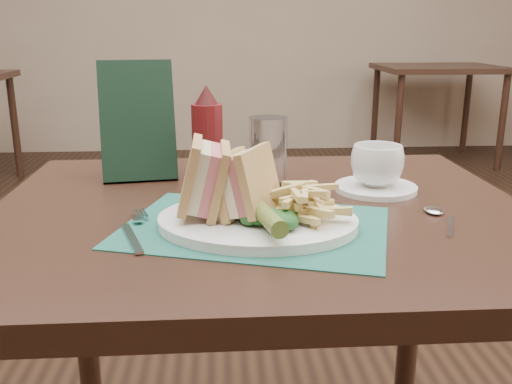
# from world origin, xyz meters

# --- Properties ---
(wall_back) EXTENTS (6.00, 0.00, 6.00)m
(wall_back) POSITION_xyz_m (0.00, 3.50, 0.00)
(wall_back) COLOR tan
(wall_back) RESTS_ON ground
(table_bg_right) EXTENTS (0.90, 0.75, 0.75)m
(table_bg_right) POSITION_xyz_m (1.63, 2.94, 0.38)
(table_bg_right) COLOR black
(table_bg_right) RESTS_ON ground
(placemat) EXTENTS (0.45, 0.38, 0.00)m
(placemat) POSITION_xyz_m (-0.02, -0.60, 0.75)
(placemat) COLOR #1A5648
(placemat) RESTS_ON table_main
(plate) EXTENTS (0.34, 0.29, 0.01)m
(plate) POSITION_xyz_m (-0.01, -0.60, 0.76)
(plate) COLOR white
(plate) RESTS_ON placemat
(sandwich_half_a) EXTENTS (0.08, 0.12, 0.11)m
(sandwich_half_a) POSITION_xyz_m (-0.11, -0.58, 0.82)
(sandwich_half_a) COLOR tan
(sandwich_half_a) RESTS_ON plate
(sandwich_half_b) EXTENTS (0.12, 0.13, 0.11)m
(sandwich_half_b) POSITION_xyz_m (-0.05, -0.59, 0.82)
(sandwich_half_b) COLOR tan
(sandwich_half_b) RESTS_ON plate
(kale_garnish) EXTENTS (0.11, 0.08, 0.03)m
(kale_garnish) POSITION_xyz_m (-0.01, -0.65, 0.78)
(kale_garnish) COLOR #163D19
(kale_garnish) RESTS_ON plate
(pickle_spear) EXTENTS (0.05, 0.12, 0.03)m
(pickle_spear) POSITION_xyz_m (-0.00, -0.67, 0.79)
(pickle_spear) COLOR #4F6627
(pickle_spear) RESTS_ON plate
(fries_pile) EXTENTS (0.18, 0.20, 0.05)m
(fries_pile) POSITION_xyz_m (0.05, -0.59, 0.79)
(fries_pile) COLOR tan
(fries_pile) RESTS_ON plate
(fork) EXTENTS (0.08, 0.17, 0.01)m
(fork) POSITION_xyz_m (-0.19, -0.61, 0.76)
(fork) COLOR silver
(fork) RESTS_ON placemat
(spoon) EXTENTS (0.09, 0.15, 0.01)m
(spoon) POSITION_xyz_m (0.28, -0.59, 0.76)
(spoon) COLOR silver
(spoon) RESTS_ON table_main
(saucer) EXTENTS (0.16, 0.16, 0.01)m
(saucer) POSITION_xyz_m (0.22, -0.42, 0.76)
(saucer) COLOR white
(saucer) RESTS_ON table_main
(coffee_cup) EXTENTS (0.12, 0.12, 0.08)m
(coffee_cup) POSITION_xyz_m (0.22, -0.42, 0.80)
(coffee_cup) COLOR white
(coffee_cup) RESTS_ON saucer
(drinking_glass) EXTENTS (0.08, 0.08, 0.13)m
(drinking_glass) POSITION_xyz_m (0.02, -0.37, 0.81)
(drinking_glass) COLOR white
(drinking_glass) RESTS_ON table_main
(ketchup_bottle) EXTENTS (0.08, 0.08, 0.19)m
(ketchup_bottle) POSITION_xyz_m (-0.09, -0.33, 0.84)
(ketchup_bottle) COLOR #590F12
(ketchup_bottle) RESTS_ON table_main
(check_presenter) EXTENTS (0.15, 0.11, 0.23)m
(check_presenter) POSITION_xyz_m (-0.23, -0.29, 0.86)
(check_presenter) COLOR black
(check_presenter) RESTS_ON table_main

